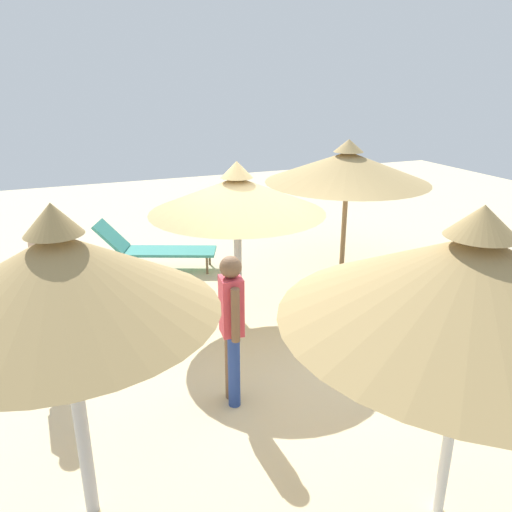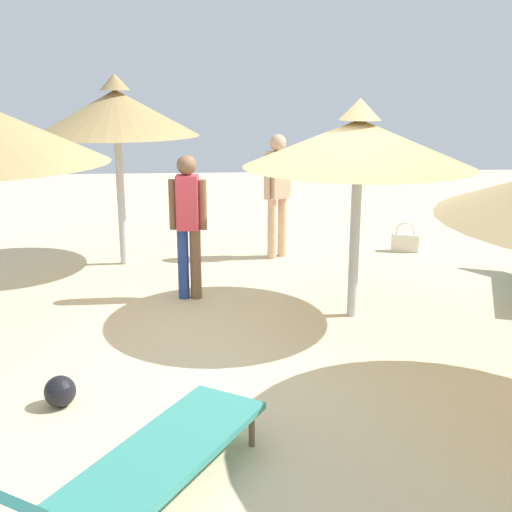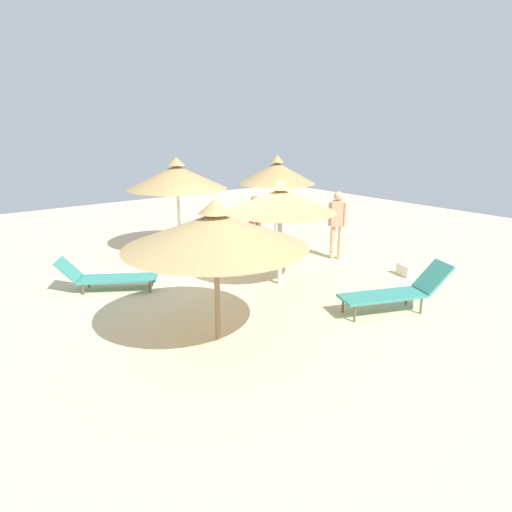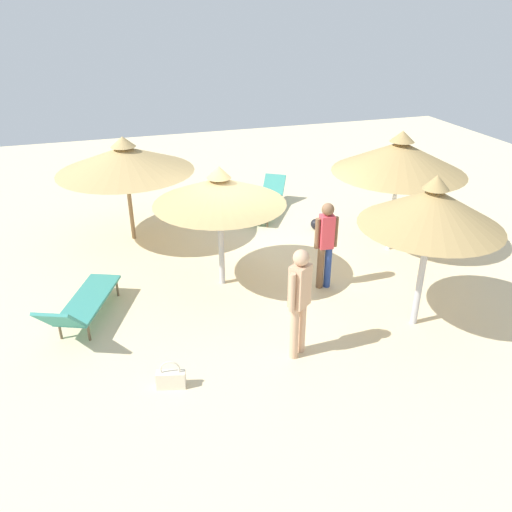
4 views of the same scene
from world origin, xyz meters
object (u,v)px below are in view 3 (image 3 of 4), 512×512
at_px(lounge_chair_edge, 397,291).
at_px(person_standing_center, 337,220).
at_px(person_standing_near_right, 255,224).
at_px(parasol_umbrella_near_left, 277,173).
at_px(lounge_chair_far_left, 106,276).
at_px(beach_ball, 149,265).
at_px(parasol_umbrella_back, 216,230).
at_px(parasol_umbrella_far_right, 280,201).
at_px(handbag, 404,270).
at_px(parasol_umbrella_front, 177,177).

height_order(lounge_chair_edge, person_standing_center, person_standing_center).
bearing_deg(person_standing_near_right, person_standing_center, -124.83).
bearing_deg(person_standing_center, person_standing_near_right, 55.17).
height_order(parasol_umbrella_near_left, lounge_chair_far_left, parasol_umbrella_near_left).
relative_size(lounge_chair_edge, beach_ball, 8.79).
bearing_deg(parasol_umbrella_back, beach_ball, -10.34).
bearing_deg(parasol_umbrella_back, parasol_umbrella_far_right, -61.09).
height_order(parasol_umbrella_far_right, handbag, parasol_umbrella_far_right).
bearing_deg(parasol_umbrella_front, handbag, -150.10).
relative_size(lounge_chair_far_left, handbag, 4.45).
relative_size(parasol_umbrella_front, person_standing_center, 1.52).
distance_m(lounge_chair_far_left, lounge_chair_edge, 5.99).
xyz_separation_m(parasol_umbrella_back, parasol_umbrella_near_left, (4.20, -4.89, 0.23)).
bearing_deg(beach_ball, lounge_chair_edge, -154.31).
distance_m(parasol_umbrella_back, parasol_umbrella_near_left, 6.45).
relative_size(handbag, beach_ball, 1.82).
distance_m(lounge_chair_edge, person_standing_center, 3.64).
relative_size(parasol_umbrella_far_right, person_standing_center, 1.34).
xyz_separation_m(lounge_chair_edge, person_standing_center, (3.13, -1.76, 0.62)).
bearing_deg(lounge_chair_edge, parasol_umbrella_far_right, 15.65).
relative_size(parasol_umbrella_front, lounge_chair_edge, 1.24).
bearing_deg(person_standing_near_right, lounge_chair_edge, 179.98).
xyz_separation_m(parasol_umbrella_far_right, parasol_umbrella_front, (3.83, 0.35, 0.19)).
distance_m(parasol_umbrella_far_right, lounge_chair_far_left, 4.06).
height_order(lounge_chair_edge, beach_ball, lounge_chair_edge).
distance_m(parasol_umbrella_far_right, parasol_umbrella_back, 2.97).
distance_m(parasol_umbrella_front, lounge_chair_edge, 6.69).
bearing_deg(lounge_chair_far_left, handbag, -120.13).
bearing_deg(lounge_chair_edge, parasol_umbrella_back, 71.24).
height_order(lounge_chair_far_left, beach_ball, lounge_chair_far_left).
bearing_deg(lounge_chair_edge, person_standing_near_right, -0.02).
bearing_deg(parasol_umbrella_near_left, parasol_umbrella_back, 130.61).
bearing_deg(parasol_umbrella_near_left, beach_ball, 90.16).
xyz_separation_m(parasol_umbrella_front, handbag, (-5.24, -3.01, -1.91)).
relative_size(parasol_umbrella_far_right, lounge_chair_far_left, 1.19).
xyz_separation_m(parasol_umbrella_back, handbag, (0.02, -5.26, -1.71)).
height_order(parasol_umbrella_back, parasol_umbrella_front, parasol_umbrella_front).
relative_size(parasol_umbrella_near_left, lounge_chair_edge, 1.19).
xyz_separation_m(parasol_umbrella_back, parasol_umbrella_front, (5.27, -2.25, 0.20)).
distance_m(parasol_umbrella_far_right, person_standing_center, 2.68).
relative_size(parasol_umbrella_front, lounge_chair_far_left, 1.34).
relative_size(parasol_umbrella_front, beach_ball, 10.86).
height_order(parasol_umbrella_back, lounge_chair_edge, parasol_umbrella_back).
bearing_deg(parasol_umbrella_front, parasol_umbrella_back, 156.90).
bearing_deg(person_standing_near_right, beach_ball, 69.45).
bearing_deg(parasol_umbrella_front, beach_ball, 126.11).
bearing_deg(lounge_chair_edge, parasol_umbrella_front, 9.52).
bearing_deg(person_standing_center, parasol_umbrella_near_left, 4.97).
relative_size(parasol_umbrella_near_left, lounge_chair_far_left, 1.29).
xyz_separation_m(parasol_umbrella_near_left, beach_ball, (-0.01, 4.13, -1.96)).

